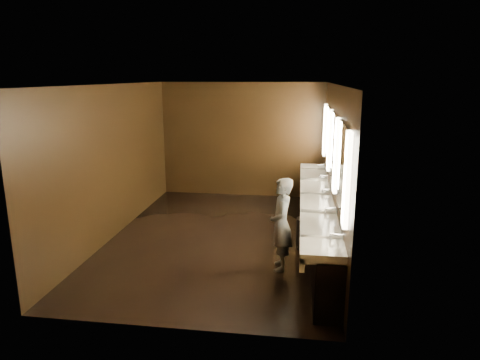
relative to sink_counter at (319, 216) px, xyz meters
name	(u,v)px	position (x,y,z in m)	size (l,w,h in m)	color
floor	(221,237)	(-1.79, 0.00, -0.50)	(6.00, 6.00, 0.00)	black
ceiling	(219,84)	(-1.79, 0.00, 2.30)	(4.00, 6.00, 0.02)	#2D2D2B
wall_back	(242,140)	(-1.79, 3.00, 0.90)	(4.00, 0.02, 2.80)	black
wall_front	(171,217)	(-1.79, -3.00, 0.90)	(4.00, 0.02, 2.80)	black
wall_left	(114,161)	(-3.79, 0.00, 0.90)	(0.02, 6.00, 2.80)	black
wall_right	(333,167)	(0.21, 0.00, 0.90)	(0.02, 6.00, 2.80)	black
sink_counter	(319,216)	(0.00, 0.00, 0.00)	(0.55, 5.40, 1.01)	black
mirror_band	(333,147)	(0.19, 0.00, 1.25)	(0.06, 5.03, 1.15)	#FFECC0
person	(281,224)	(-0.62, -1.16, 0.23)	(0.53, 0.35, 1.45)	#819FC1
trash_bin	(306,234)	(-0.22, -0.31, -0.22)	(0.35, 0.35, 0.55)	black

